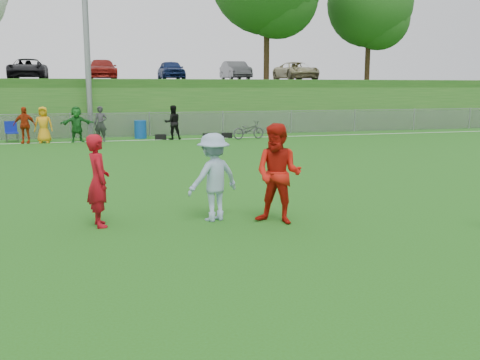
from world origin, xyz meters
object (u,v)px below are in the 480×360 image
object	(u,v)px
player_red_center	(278,174)
bicycle	(248,130)
recycling_bin	(140,129)
player_blue	(213,177)
player_red_left	(98,181)

from	to	relation	value
player_red_center	bicycle	distance (m)	16.85
player_red_center	bicycle	xyz separation A→B (m)	(4.28, 16.29, -0.51)
bicycle	recycling_bin	bearing A→B (deg)	59.75
player_blue	recycling_bin	world-z (taller)	player_blue
player_red_center	player_blue	bearing A→B (deg)	-167.76
player_red_left	recycling_bin	distance (m)	17.55
recycling_bin	bicycle	distance (m)	5.51
recycling_bin	bicycle	xyz separation A→B (m)	(5.21, -1.80, -0.01)
player_red_left	player_blue	world-z (taller)	player_red_left
player_red_center	recycling_bin	distance (m)	18.12
recycling_bin	bicycle	size ratio (longest dim) A/B	0.53
player_red_left	player_red_center	bearing A→B (deg)	-112.29
player_red_left	player_blue	xyz separation A→B (m)	(2.18, -0.15, -0.01)
player_red_center	bicycle	bearing A→B (deg)	113.48
player_blue	player_red_left	bearing A→B (deg)	-26.26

